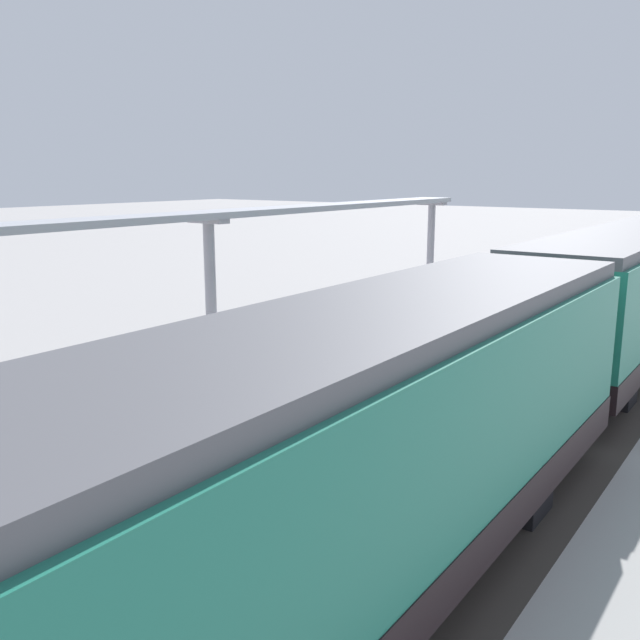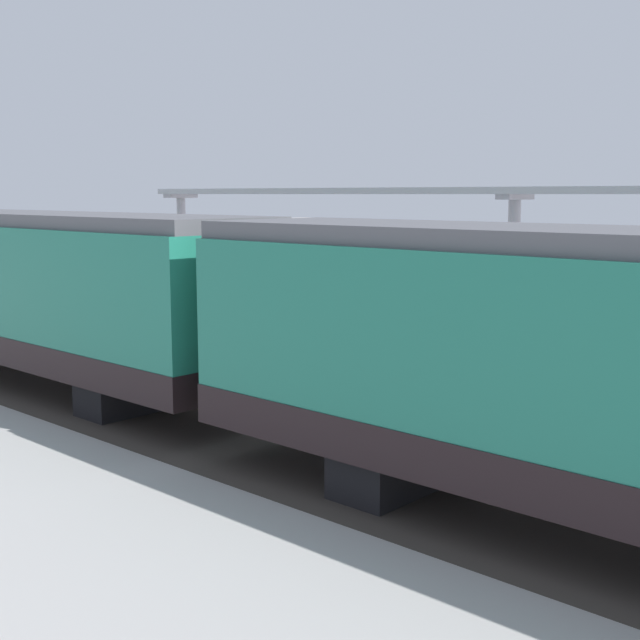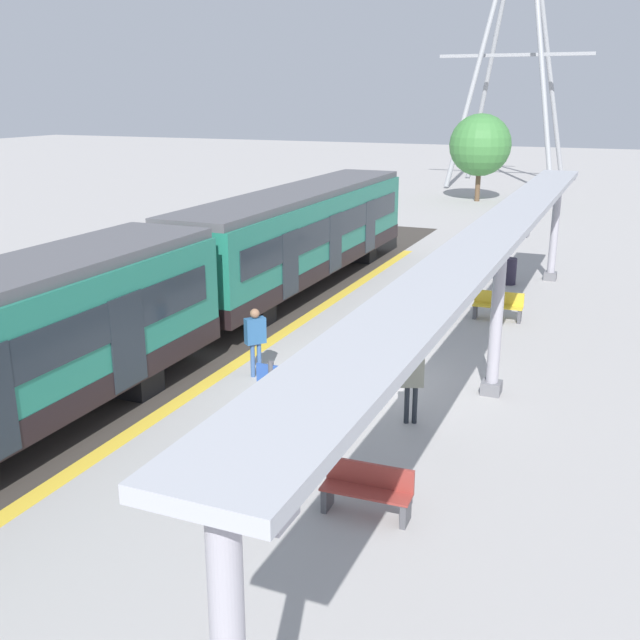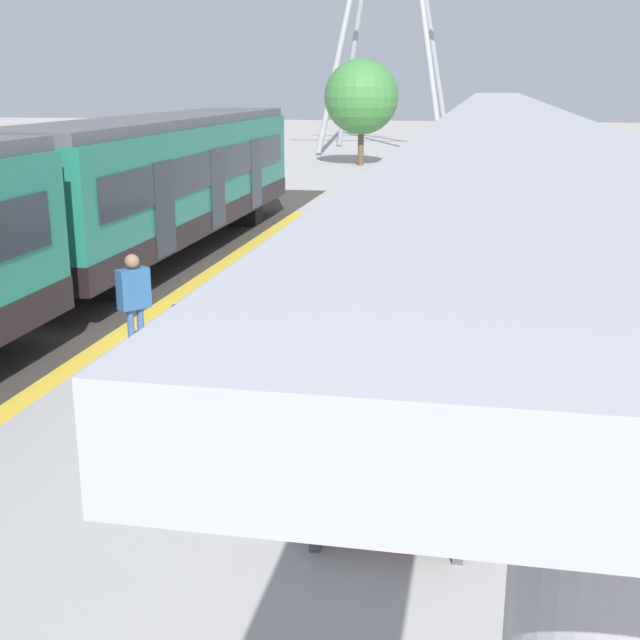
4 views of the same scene
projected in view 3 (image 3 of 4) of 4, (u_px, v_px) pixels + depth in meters
ground_plane at (363, 378)px, 18.12m from camera, size 176.00×176.00×0.00m
tactile_edge_strip at (243, 360)px, 19.35m from camera, size 0.39×30.65×0.01m
trackbed at (184, 351)px, 20.02m from camera, size 3.20×42.65×0.01m
train_far_carriage at (301, 236)px, 26.32m from camera, size 2.65×14.89×3.48m
canopy_pillar_second at (497, 313)px, 16.59m from camera, size 1.10×0.44×3.84m
canopy_pillar_third at (555, 228)px, 27.14m from camera, size 1.10×0.44×3.84m
canopy_beam at (503, 226)px, 15.97m from camera, size 1.20×24.84×0.16m
bench_near_end at (367, 489)px, 12.13m from camera, size 1.52×0.50×0.86m
bench_mid_platform at (498, 306)px, 22.71m from camera, size 1.52×0.50×0.86m
trash_bin at (510, 271)px, 26.94m from camera, size 0.48×0.48×0.97m
platform_info_sign at (272, 407)px, 13.12m from camera, size 0.56×0.10×2.20m
passenger_waiting_near_edge at (255, 334)px, 17.93m from camera, size 0.49×0.53×1.72m
passenger_by_the_benches at (412, 376)px, 15.33m from camera, size 0.53×0.39×1.69m
electricity_pylon at (516, 38)px, 53.70m from camera, size 11.15×7.90×20.81m
tree_left_background at (480, 145)px, 47.19m from camera, size 3.92×3.92×5.53m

